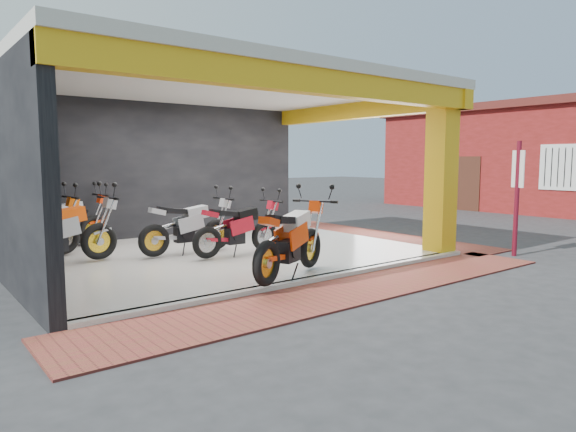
# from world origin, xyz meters

# --- Properties ---
(ground) EXTENTS (80.00, 80.00, 0.00)m
(ground) POSITION_xyz_m (0.00, 0.00, 0.00)
(ground) COLOR #2D2D30
(ground) RESTS_ON ground
(showroom_floor) EXTENTS (8.00, 6.00, 0.10)m
(showroom_floor) POSITION_xyz_m (0.00, 2.00, 0.05)
(showroom_floor) COLOR white
(showroom_floor) RESTS_ON ground
(showroom_ceiling) EXTENTS (8.40, 6.40, 0.20)m
(showroom_ceiling) POSITION_xyz_m (0.00, 2.00, 3.60)
(showroom_ceiling) COLOR beige
(showroom_ceiling) RESTS_ON corner_column
(back_wall) EXTENTS (8.20, 0.20, 3.50)m
(back_wall) POSITION_xyz_m (0.00, 5.10, 1.75)
(back_wall) COLOR black
(back_wall) RESTS_ON ground
(left_wall) EXTENTS (0.20, 6.20, 3.50)m
(left_wall) POSITION_xyz_m (-4.10, 2.00, 1.75)
(left_wall) COLOR black
(left_wall) RESTS_ON ground
(corner_column) EXTENTS (0.50, 0.50, 3.50)m
(corner_column) POSITION_xyz_m (3.75, -0.75, 1.75)
(corner_column) COLOR gold
(corner_column) RESTS_ON ground
(header_beam_front) EXTENTS (8.40, 0.30, 0.40)m
(header_beam_front) POSITION_xyz_m (0.00, -1.00, 3.30)
(header_beam_front) COLOR gold
(header_beam_front) RESTS_ON corner_column
(header_beam_right) EXTENTS (0.30, 6.40, 0.40)m
(header_beam_right) POSITION_xyz_m (4.00, 2.00, 3.30)
(header_beam_right) COLOR gold
(header_beam_right) RESTS_ON corner_column
(floor_kerb) EXTENTS (8.00, 0.20, 0.10)m
(floor_kerb) POSITION_xyz_m (0.00, -1.02, 0.05)
(floor_kerb) COLOR white
(floor_kerb) RESTS_ON ground
(paver_front) EXTENTS (9.00, 1.40, 0.03)m
(paver_front) POSITION_xyz_m (0.00, -1.80, 0.01)
(paver_front) COLOR maroon
(paver_front) RESTS_ON ground
(paver_right) EXTENTS (1.40, 7.00, 0.03)m
(paver_right) POSITION_xyz_m (4.80, 2.00, 0.01)
(paver_right) COLOR maroon
(paver_right) RESTS_ON ground
(red_building) EXTENTS (6.40, 14.40, 4.30)m
(red_building) POSITION_xyz_m (16.00, 2.00, 2.16)
(red_building) COLOR maroon
(red_building) RESTS_ON ground
(signpost) EXTENTS (0.13, 0.33, 2.45)m
(signpost) POSITION_xyz_m (4.93, -1.82, 1.34)
(signpost) COLOR maroon
(signpost) RESTS_ON ground
(moto_hero) EXTENTS (2.53, 1.78, 1.45)m
(moto_hero) POSITION_xyz_m (0.30, -0.50, 0.83)
(moto_hero) COLOR #EE3B0A
(moto_hero) RESTS_ON showroom_floor
(moto_row_a) EXTENTS (2.20, 0.82, 1.34)m
(moto_row_a) POSITION_xyz_m (-0.06, 2.19, 0.77)
(moto_row_a) COLOR #A3A5AB
(moto_row_a) RESTS_ON showroom_floor
(moto_row_b) EXTENTS (2.13, 0.80, 1.30)m
(moto_row_b) POSITION_xyz_m (0.65, 1.40, 0.75)
(moto_row_b) COLOR red
(moto_row_b) RESTS_ON showroom_floor
(moto_row_c) EXTENTS (2.48, 1.14, 1.46)m
(moto_row_c) POSITION_xyz_m (-2.43, 2.57, 0.83)
(moto_row_c) COLOR #989B9F
(moto_row_c) RESTS_ON showroom_floor
(moto_row_d) EXTENTS (2.41, 1.05, 1.43)m
(moto_row_d) POSITION_xyz_m (-2.87, 3.54, 0.82)
(moto_row_d) COLOR #F15B0A
(moto_row_d) RESTS_ON showroom_floor
(moto_row_e) EXTENTS (2.34, 1.06, 1.38)m
(moto_row_e) POSITION_xyz_m (-1.93, 4.50, 0.79)
(moto_row_e) COLOR red
(moto_row_e) RESTS_ON showroom_floor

